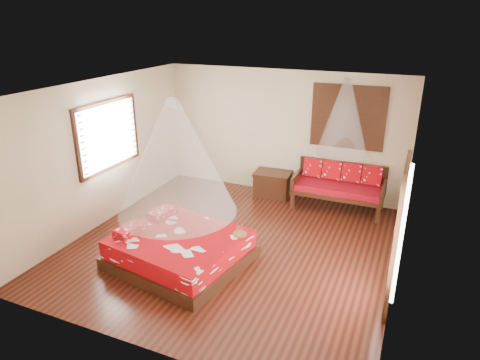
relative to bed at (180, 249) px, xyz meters
name	(u,v)px	position (x,y,z in m)	size (l,w,h in m)	color
room	(232,173)	(0.59, 0.85, 1.15)	(5.54, 5.54, 2.84)	black
bed	(180,249)	(0.00, 0.00, 0.00)	(2.29, 2.14, 0.63)	black
daybed	(339,185)	(1.99, 3.24, 0.27)	(1.87, 0.83, 0.96)	black
storage_chest	(273,184)	(0.49, 3.30, 0.03)	(0.86, 0.65, 0.56)	black
shutter_panel	(348,117)	(1.99, 3.57, 1.65)	(1.52, 0.06, 1.32)	black
window_left	(109,135)	(-2.12, 1.05, 1.45)	(0.10, 1.74, 1.34)	black
glazed_door	(396,237)	(3.30, 0.25, 0.82)	(0.08, 1.02, 2.16)	black
wine_tray	(240,232)	(0.91, 0.42, 0.30)	(0.23, 0.23, 0.19)	brown
mosquito_net_main	(175,158)	(0.02, 0.00, 1.60)	(1.89, 1.89, 1.80)	white
mosquito_net_daybed	(344,117)	(1.99, 3.10, 1.75)	(1.02, 1.02, 1.50)	white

